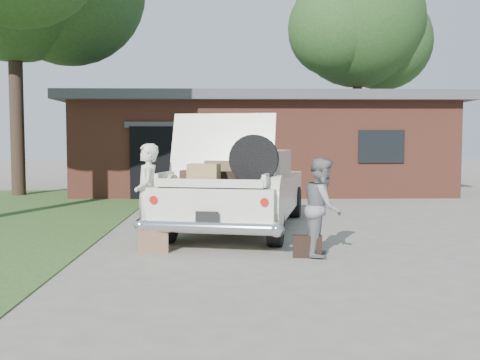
{
  "coord_description": "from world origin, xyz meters",
  "views": [
    {
      "loc": [
        -0.27,
        -8.96,
        1.77
      ],
      "look_at": [
        0.0,
        0.6,
        1.1
      ],
      "focal_mm": 42.0,
      "sensor_mm": 36.0,
      "label": 1
    }
  ],
  "objects": [
    {
      "name": "woman_left",
      "position": [
        -1.54,
        0.3,
        0.86
      ],
      "size": [
        0.51,
        0.69,
        1.72
      ],
      "primitive_type": "imported",
      "rotation": [
        0.0,
        0.0,
        -1.4
      ],
      "color": "silver",
      "rests_on": "ground"
    },
    {
      "name": "house",
      "position": [
        0.98,
        11.47,
        1.67
      ],
      "size": [
        12.8,
        7.8,
        3.3
      ],
      "color": "brown",
      "rests_on": "ground"
    },
    {
      "name": "woman_right",
      "position": [
        1.24,
        -0.45,
        0.76
      ],
      "size": [
        0.72,
        0.84,
        1.51
      ],
      "primitive_type": "imported",
      "rotation": [
        0.0,
        0.0,
        1.35
      ],
      "color": "slate",
      "rests_on": "ground"
    },
    {
      "name": "suitcase_right",
      "position": [
        0.99,
        -0.58,
        0.17
      ],
      "size": [
        0.45,
        0.18,
        0.34
      ],
      "primitive_type": "cube",
      "rotation": [
        0.0,
        0.0,
        -0.09
      ],
      "color": "black",
      "rests_on": "ground"
    },
    {
      "name": "ground",
      "position": [
        0.0,
        0.0,
        0.0
      ],
      "size": [
        90.0,
        90.0,
        0.0
      ],
      "primitive_type": "plane",
      "color": "gray",
      "rests_on": "ground"
    },
    {
      "name": "tree_right",
      "position": [
        6.05,
        17.32,
        7.0
      ],
      "size": [
        7.03,
        6.11,
        10.37
      ],
      "color": "#38281E",
      "rests_on": "ground"
    },
    {
      "name": "suitcase_left",
      "position": [
        -1.39,
        -0.16,
        0.18
      ],
      "size": [
        0.48,
        0.18,
        0.37
      ],
      "primitive_type": "cube",
      "rotation": [
        0.0,
        0.0,
        0.07
      ],
      "color": "brown",
      "rests_on": "ground"
    },
    {
      "name": "sedan",
      "position": [
        0.05,
        2.28,
        0.82
      ],
      "size": [
        3.26,
        5.86,
        2.25
      ],
      "rotation": [
        0.0,
        0.0,
        -0.21
      ],
      "color": "silver",
      "rests_on": "ground"
    }
  ]
}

